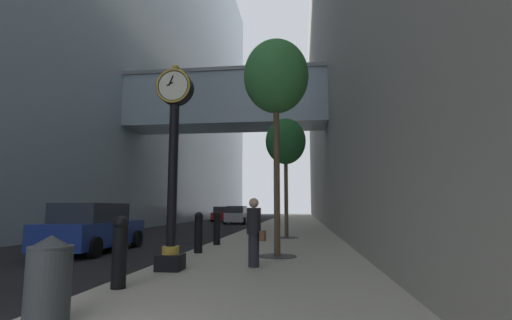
{
  "coord_description": "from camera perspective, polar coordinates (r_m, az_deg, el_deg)",
  "views": [
    {
      "loc": [
        3.61,
        -2.61,
        1.54
      ],
      "look_at": [
        0.8,
        20.44,
        4.48
      ],
      "focal_mm": 26.12,
      "sensor_mm": 36.0,
      "label": 1
    }
  ],
  "objects": [
    {
      "name": "street_tree_near",
      "position": [
        11.51,
        3.09,
        12.35
      ],
      "size": [
        1.95,
        1.95,
        6.44
      ],
      "color": "#333335",
      "rests_on": "sidewalk_right"
    },
    {
      "name": "street_tree_mid_near",
      "position": [
        17.67,
        4.56,
        2.71
      ],
      "size": [
        1.89,
        1.89,
        5.58
      ],
      "color": "#333335",
      "rests_on": "sidewalk_right"
    },
    {
      "name": "sidewalk_right",
      "position": [
        32.65,
        5.36,
        -9.76
      ],
      "size": [
        5.32,
        80.0,
        0.14
      ],
      "primitive_type": "cube",
      "color": "#ADA593",
      "rests_on": "ground"
    },
    {
      "name": "building_block_left",
      "position": [
        40.64,
        -18.23,
        19.92
      ],
      "size": [
        22.59,
        80.0,
        39.79
      ],
      "color": "#93A8B7",
      "rests_on": "ground"
    },
    {
      "name": "bollard_fourth",
      "position": [
        14.25,
        -6.0,
        -10.17
      ],
      "size": [
        0.27,
        0.27,
        1.25
      ],
      "color": "black",
      "rests_on": "sidewalk_right"
    },
    {
      "name": "car_red_mid",
      "position": [
        40.63,
        -5.1,
        -8.27
      ],
      "size": [
        2.02,
        4.34,
        1.58
      ],
      "color": "#AD191E",
      "rests_on": "ground"
    },
    {
      "name": "car_blue_near",
      "position": [
        14.24,
        -23.71,
        -9.55
      ],
      "size": [
        2.11,
        4.55,
        1.66
      ],
      "color": "navy",
      "rests_on": "ground"
    },
    {
      "name": "bollard_nearest",
      "position": [
        7.1,
        -20.14,
        -12.81
      ],
      "size": [
        0.27,
        0.27,
        1.25
      ],
      "color": "black",
      "rests_on": "sidewalk_right"
    },
    {
      "name": "street_clock",
      "position": [
        8.78,
        -12.57,
        0.97
      ],
      "size": [
        0.84,
        0.55,
        4.77
      ],
      "color": "black",
      "rests_on": "sidewalk_right"
    },
    {
      "name": "car_white_far",
      "position": [
        34.87,
        -2.89,
        -8.43
      ],
      "size": [
        1.96,
        4.03,
        1.63
      ],
      "color": "silver",
      "rests_on": "ground"
    },
    {
      "name": "ground_plane",
      "position": [
        29.87,
        0.01,
        -10.17
      ],
      "size": [
        110.0,
        110.0,
        0.0
      ],
      "primitive_type": "plane",
      "color": "black",
      "rests_on": "ground"
    },
    {
      "name": "building_block_right",
      "position": [
        36.66,
        16.89,
        18.21
      ],
      "size": [
        9.0,
        80.0,
        34.17
      ],
      "color": "gray",
      "rests_on": "ground"
    },
    {
      "name": "pedestrian_walking",
      "position": [
        9.0,
        -0.29,
        -10.74
      ],
      "size": [
        0.48,
        0.38,
        1.61
      ],
      "color": "#23232D",
      "rests_on": "sidewalk_right"
    },
    {
      "name": "trash_bin",
      "position": [
        5.39,
        -29.16,
        -15.48
      ],
      "size": [
        0.53,
        0.53,
        1.05
      ],
      "color": "#383D42",
      "rests_on": "sidewalk_right"
    },
    {
      "name": "bollard_third",
      "position": [
        11.81,
        -8.79,
        -10.75
      ],
      "size": [
        0.27,
        0.27,
        1.25
      ],
      "color": "black",
      "rests_on": "sidewalk_right"
    }
  ]
}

